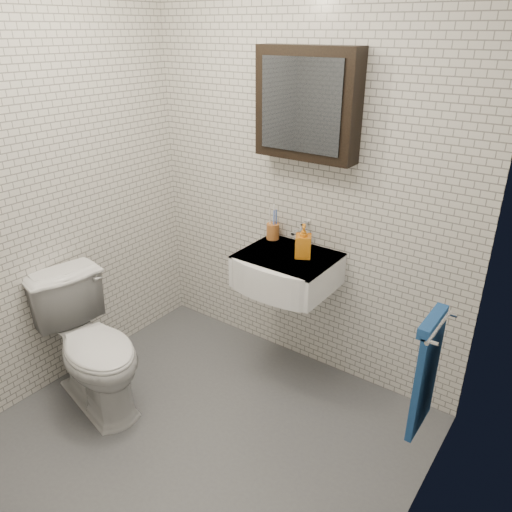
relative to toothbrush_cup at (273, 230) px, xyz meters
The scene contains 9 objects.
ground 1.31m from the toothbrush_cup, 79.95° to the right, with size 2.20×2.00×0.01m, color #4F5257.
room_shell 1.10m from the toothbrush_cup, 79.95° to the right, with size 2.22×2.02×2.51m.
washbasin 0.33m from the toothbrush_cup, 42.47° to the right, with size 0.55×0.50×0.20m.
faucet 0.22m from the toothbrush_cup, ahead, with size 0.06×0.20×0.15m.
mirror_cabinet 0.82m from the toothbrush_cup, ahead, with size 0.60×0.15×0.60m.
towel_rail 1.35m from the toothbrush_cup, 25.64° to the right, with size 0.09×0.30×0.58m.
toothbrush_cup is the anchor object (origin of this frame).
soap_bottle 0.33m from the toothbrush_cup, 22.83° to the right, with size 0.09×0.09×0.20m, color orange.
toilet 1.29m from the toothbrush_cup, 117.50° to the right, with size 0.44×0.77×0.78m, color white.
Camera 1 is at (1.47, -1.52, 2.09)m, focal length 35.00 mm.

